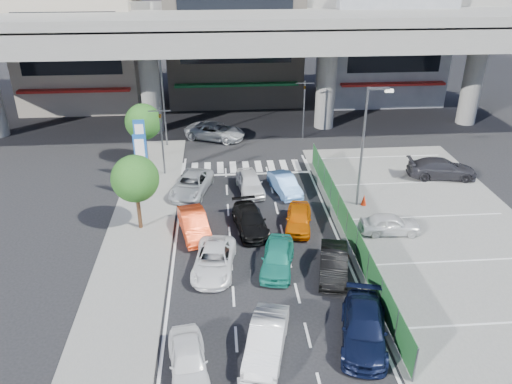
{
  "coord_description": "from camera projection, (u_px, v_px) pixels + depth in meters",
  "views": [
    {
      "loc": [
        -2.07,
        -22.86,
        15.68
      ],
      "look_at": [
        0.06,
        3.73,
        2.38
      ],
      "focal_mm": 35.0,
      "sensor_mm": 36.0,
      "label": 1
    }
  ],
  "objects": [
    {
      "name": "tree_far",
      "position": [
        143.0,
        122.0,
        38.4
      ],
      "size": [
        2.8,
        2.8,
        4.8
      ],
      "color": "#382314",
      "rests_on": "ground"
    },
    {
      "name": "fence_run",
      "position": [
        351.0,
        233.0,
        28.4
      ],
      "size": [
        0.16,
        22.0,
        1.8
      ],
      "primitive_type": null,
      "color": "#1B5124",
      "rests_on": "ground"
    },
    {
      "name": "tree_near",
      "position": [
        135.0,
        179.0,
        29.09
      ],
      "size": [
        2.8,
        2.8,
        4.8
      ],
      "color": "#382314",
      "rests_on": "ground"
    },
    {
      "name": "traffic_light_left",
      "position": [
        161.0,
        125.0,
        36.04
      ],
      "size": [
        1.6,
        1.24,
        5.2
      ],
      "color": "#595B60",
      "rests_on": "ground"
    },
    {
      "name": "taxi_orange_left",
      "position": [
        194.0,
        224.0,
        29.73
      ],
      "size": [
        2.31,
        4.4,
        1.38
      ],
      "primitive_type": "imported",
      "rotation": [
        0.0,
        0.0,
        0.21
      ],
      "color": "#EE4017",
      "rests_on": "ground"
    },
    {
      "name": "taxi_orange_right",
      "position": [
        299.0,
        218.0,
        30.47
      ],
      "size": [
        2.2,
        3.99,
        1.28
      ],
      "primitive_type": "imported",
      "rotation": [
        0.0,
        0.0,
        -0.19
      ],
      "color": "#CF5D04",
      "rests_on": "ground"
    },
    {
      "name": "building_west",
      "position": [
        81.0,
        42.0,
        52.01
      ],
      "size": [
        12.0,
        10.9,
        13.0
      ],
      "color": "#A29783",
      "rests_on": "ground"
    },
    {
      "name": "expressway",
      "position": [
        239.0,
        33.0,
        43.25
      ],
      "size": [
        64.0,
        14.0,
        10.75
      ],
      "color": "slate",
      "rests_on": "ground"
    },
    {
      "name": "parked_sedan_dgrey",
      "position": [
        442.0,
        169.0,
        36.87
      ],
      "size": [
        5.22,
        2.69,
        1.45
      ],
      "primitive_type": "imported",
      "rotation": [
        0.0,
        0.0,
        1.43
      ],
      "color": "#29282D",
      "rests_on": "parking_lot"
    },
    {
      "name": "parked_sedan_white",
      "position": [
        390.0,
        224.0,
        29.8
      ],
      "size": [
        3.7,
        1.69,
        1.23
      ],
      "primitive_type": "imported",
      "rotation": [
        0.0,
        0.0,
        1.5
      ],
      "color": "silver",
      "rests_on": "parking_lot"
    },
    {
      "name": "sedan_white_front_mid",
      "position": [
        250.0,
        183.0,
        34.94
      ],
      "size": [
        2.08,
        4.21,
        1.38
      ],
      "primitive_type": "imported",
      "rotation": [
        0.0,
        0.0,
        0.11
      ],
      "color": "silver",
      "rests_on": "ground"
    },
    {
      "name": "traffic_light_right",
      "position": [
        305.0,
        95.0,
        43.12
      ],
      "size": [
        1.6,
        1.24,
        5.2
      ],
      "color": "#595B60",
      "rests_on": "ground"
    },
    {
      "name": "wagon_silver_front_left",
      "position": [
        191.0,
        184.0,
        34.72
      ],
      "size": [
        3.35,
        5.17,
        1.33
      ],
      "primitive_type": "imported",
      "rotation": [
        0.0,
        0.0,
        -0.26
      ],
      "color": "#ACB1B4",
      "rests_on": "ground"
    },
    {
      "name": "van_white_back_left",
      "position": [
        188.0,
        360.0,
        20.1
      ],
      "size": [
        2.01,
        3.92,
        1.28
      ],
      "primitive_type": "imported",
      "rotation": [
        0.0,
        0.0,
        0.14
      ],
      "color": "white",
      "rests_on": "ground"
    },
    {
      "name": "minivan_navy_back",
      "position": [
        364.0,
        328.0,
        21.7
      ],
      "size": [
        3.04,
        5.08,
        1.38
      ],
      "primitive_type": "imported",
      "rotation": [
        0.0,
        0.0,
        -0.25
      ],
      "color": "black",
      "rests_on": "ground"
    },
    {
      "name": "hatch_white_back_mid",
      "position": [
        266.0,
        340.0,
        21.05
      ],
      "size": [
        2.47,
        4.42,
        1.38
      ],
      "primitive_type": "imported",
      "rotation": [
        0.0,
        0.0,
        -0.25
      ],
      "color": "silver",
      "rests_on": "ground"
    },
    {
      "name": "taxi_teal_mid",
      "position": [
        277.0,
        257.0,
        26.59
      ],
      "size": [
        2.43,
        4.3,
        1.38
      ],
      "primitive_type": "imported",
      "rotation": [
        0.0,
        0.0,
        -0.21
      ],
      "color": "#1E8D77",
      "rests_on": "ground"
    },
    {
      "name": "street_lamp_left",
      "position": [
        165.0,
        92.0,
        41.01
      ],
      "size": [
        1.65,
        0.22,
        8.0
      ],
      "color": "#595B60",
      "rests_on": "ground"
    },
    {
      "name": "hatch_black_mid_right",
      "position": [
        333.0,
        264.0,
        26.11
      ],
      "size": [
        2.26,
        4.24,
        1.33
      ],
      "primitive_type": "imported",
      "rotation": [
        0.0,
        0.0,
        -0.22
      ],
      "color": "black",
      "rests_on": "ground"
    },
    {
      "name": "sedan_black_mid",
      "position": [
        250.0,
        220.0,
        30.26
      ],
      "size": [
        2.37,
        4.54,
        1.26
      ],
      "primitive_type": "imported",
      "rotation": [
        0.0,
        0.0,
        0.15
      ],
      "color": "black",
      "rests_on": "ground"
    },
    {
      "name": "crossing_wagon_silver",
      "position": [
        215.0,
        131.0,
        44.36
      ],
      "size": [
        5.81,
        4.3,
        1.47
      ],
      "primitive_type": "imported",
      "rotation": [
        0.0,
        0.0,
        1.17
      ],
      "color": "#AFB2B7",
      "rests_on": "ground"
    },
    {
      "name": "street_lamp_right",
      "position": [
        366.0,
        138.0,
        31.27
      ],
      "size": [
        1.65,
        0.22,
        8.0
      ],
      "color": "#595B60",
      "rests_on": "ground"
    },
    {
      "name": "kei_truck_front_right",
      "position": [
        285.0,
        184.0,
        34.82
      ],
      "size": [
        2.22,
        4.07,
        1.27
      ],
      "primitive_type": "imported",
      "rotation": [
        0.0,
        0.0,
        0.24
      ],
      "color": "#5384C6",
      "rests_on": "ground"
    },
    {
      "name": "building_east",
      "position": [
        380.0,
        43.0,
        54.52
      ],
      "size": [
        12.0,
        10.9,
        12.0
      ],
      "color": "gray",
      "rests_on": "ground"
    },
    {
      "name": "sidewalk_left",
      "position": [
        141.0,
        228.0,
        30.57
      ],
      "size": [
        4.0,
        30.0,
        0.12
      ],
      "primitive_type": "cube",
      "color": "slate",
      "rests_on": "ground"
    },
    {
      "name": "traffic_cone",
      "position": [
        364.0,
        200.0,
        33.13
      ],
      "size": [
        0.5,
        0.5,
        0.74
      ],
      "primitive_type": "cone",
      "rotation": [
        0.0,
        0.0,
        0.41
      ],
      "color": "red",
      "rests_on": "parking_lot"
    },
    {
      "name": "ground",
      "position": [
        260.0,
        261.0,
        27.53
      ],
      "size": [
        120.0,
        120.0,
        0.0
      ],
      "primitive_type": "plane",
      "color": "black",
      "rests_on": "ground"
    },
    {
      "name": "signboard_far",
      "position": [
        141.0,
        142.0,
        35.43
      ],
      "size": [
        0.8,
        0.14,
        4.7
      ],
      "color": "#595B60",
      "rests_on": "ground"
    },
    {
      "name": "signboard_near",
      "position": [
        141.0,
        158.0,
        32.78
      ],
      "size": [
        0.8,
        0.14,
        4.7
      ],
      "color": "#595B60",
      "rests_on": "ground"
    },
    {
      "name": "building_center",
      "position": [
        234.0,
        29.0,
        53.6
      ],
      "size": [
        14.0,
        10.9,
        15.0
      ],
      "color": "gray",
      "rests_on": "ground"
    },
    {
      "name": "parking_lot",
      "position": [
        439.0,
        233.0,
        30.09
      ],
      "size": [
        12.0,
        28.0,
        0.06
      ],
      "primitive_type": "cube",
      "color": "slate",
      "rests_on": "ground"
    },
    {
      "name": "sedan_white_mid_left",
      "position": [
        214.0,
        260.0,
        26.47
      ],
      "size": [
        2.59,
        4.69,
        1.24
      ],
      "primitive_type": "imported",
      "rotation": [
        0.0,
        0.0,
        -0.12
      ],
      "color": "white",
      "rests_on": "ground"
    }
  ]
}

